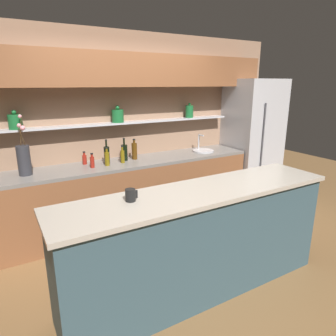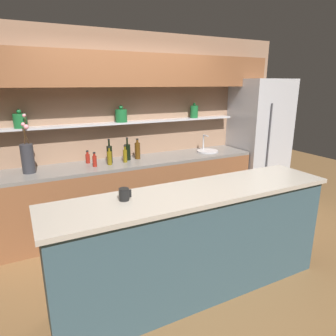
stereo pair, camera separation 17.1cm
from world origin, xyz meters
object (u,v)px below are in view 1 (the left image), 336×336
at_px(bottle_wine_2, 124,152).
at_px(bottle_oil_4, 107,158).
at_px(refrigerator, 252,141).
at_px(bottle_wine_6, 107,155).
at_px(coffee_mug, 130,195).
at_px(bottle_sauce_0, 92,162).
at_px(bottle_spirit_1, 134,151).
at_px(sink_fixture, 203,150).
at_px(bottle_oil_3, 122,156).
at_px(bottle_sauce_5, 85,159).
at_px(flower_vase, 24,159).

relative_size(bottle_wine_2, bottle_oil_4, 1.31).
bearing_deg(refrigerator, bottle_wine_6, 178.48).
bearing_deg(bottle_oil_4, coffee_mug, -101.87).
height_order(bottle_oil_4, coffee_mug, bottle_oil_4).
xyz_separation_m(bottle_sauce_0, bottle_spirit_1, (0.63, 0.13, 0.04)).
height_order(sink_fixture, bottle_wine_6, bottle_wine_6).
bearing_deg(coffee_mug, sink_fixture, 39.78).
xyz_separation_m(bottle_oil_3, bottle_oil_4, (-0.22, -0.03, 0.00)).
xyz_separation_m(refrigerator, bottle_spirit_1, (-2.09, 0.11, 0.04)).
distance_m(bottle_spirit_1, bottle_wine_2, 0.14).
bearing_deg(sink_fixture, coffee_mug, -140.22).
height_order(bottle_sauce_0, bottle_oil_4, bottle_oil_4).
xyz_separation_m(bottle_sauce_5, bottle_wine_6, (0.26, -0.12, 0.05)).
bearing_deg(bottle_sauce_0, coffee_mug, -94.62).
relative_size(bottle_oil_4, bottle_sauce_5, 1.40).
bearing_deg(bottle_wine_6, flower_vase, -179.50).
relative_size(bottle_sauce_0, bottle_wine_2, 0.60).
height_order(refrigerator, bottle_sauce_5, refrigerator).
relative_size(bottle_oil_3, bottle_wine_6, 0.72).
bearing_deg(coffee_mug, bottle_oil_3, 70.65).
distance_m(bottle_oil_3, bottle_oil_4, 0.22).
bearing_deg(bottle_wine_6, bottle_wine_2, 11.01).
relative_size(bottle_wine_2, bottle_oil_3, 1.34).
height_order(bottle_sauce_5, coffee_mug, coffee_mug).
xyz_separation_m(bottle_oil_3, bottle_sauce_5, (-0.45, 0.18, -0.02)).
distance_m(bottle_sauce_0, bottle_spirit_1, 0.64).
distance_m(refrigerator, bottle_oil_4, 2.52).
distance_m(bottle_sauce_0, bottle_wine_2, 0.50).
height_order(sink_fixture, bottle_oil_3, sink_fixture).
distance_m(bottle_spirit_1, bottle_sauce_5, 0.67).
height_order(bottle_sauce_5, bottle_wine_6, bottle_wine_6).
height_order(sink_fixture, bottle_spirit_1, bottle_spirit_1).
xyz_separation_m(bottle_sauce_0, bottle_wine_2, (0.48, 0.14, 0.04)).
distance_m(refrigerator, bottle_oil_3, 2.30).
height_order(refrigerator, flower_vase, refrigerator).
bearing_deg(bottle_oil_3, bottle_sauce_5, 158.49).
relative_size(sink_fixture, bottle_sauce_5, 1.93).
relative_size(bottle_sauce_0, bottle_wine_6, 0.58).
distance_m(refrigerator, bottle_sauce_0, 2.71).
bearing_deg(bottle_oil_4, bottle_sauce_5, 138.05).
bearing_deg(bottle_wine_6, bottle_oil_3, -15.69).
xyz_separation_m(refrigerator, bottle_wine_2, (-2.23, 0.12, 0.04)).
relative_size(bottle_spirit_1, coffee_mug, 2.74).
height_order(bottle_oil_4, bottle_sauce_5, bottle_oil_4).
bearing_deg(bottle_sauce_5, refrigerator, -3.94).
distance_m(sink_fixture, bottle_sauce_0, 1.74).
relative_size(bottle_wine_2, bottle_wine_6, 0.97).
bearing_deg(bottle_wine_6, bottle_sauce_0, -158.72).
bearing_deg(bottle_wine_2, bottle_sauce_5, 172.12).
height_order(bottle_wine_2, bottle_wine_6, bottle_wine_6).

